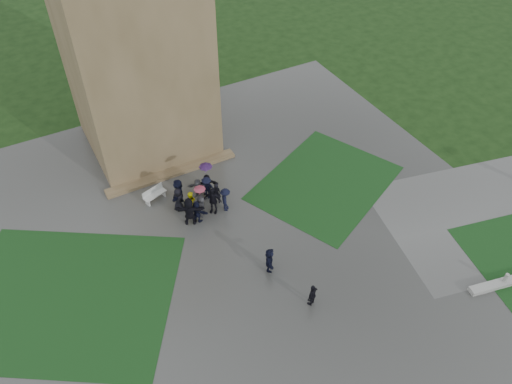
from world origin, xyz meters
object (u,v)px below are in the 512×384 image
bench (154,194)px  pedestrian_near (312,295)px  tower (128,19)px  pedestrian_mid (269,260)px

bench → pedestrian_near: pedestrian_near is taller
tower → pedestrian_near: 19.45m
tower → bench: tower is taller
bench → pedestrian_near: (4.45, -11.23, 0.28)m
tower → pedestrian_mid: size_ratio=11.59×
tower → pedestrian_near: bearing=-81.5°
tower → pedestrian_mid: bearing=-83.0°
pedestrian_mid → pedestrian_near: (0.82, -3.01, -0.05)m
pedestrian_mid → pedestrian_near: size_ratio=1.06×
pedestrian_mid → tower: bearing=37.0°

